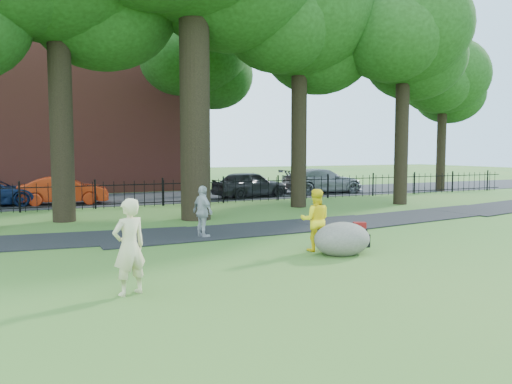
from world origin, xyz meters
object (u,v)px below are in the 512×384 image
woman (129,247)px  man (315,220)px  boulder (342,237)px  red_sedan (64,190)px

woman → man: (5.05, 1.97, -0.07)m
woman → man: bearing=-178.0°
man → boulder: man is taller
man → boulder: size_ratio=1.08×
boulder → red_sedan: bearing=110.0°
man → boulder: (0.38, -0.64, -0.37)m
boulder → man: bearing=120.7°
woman → man: 5.42m
woman → boulder: bearing=174.4°
woman → man: size_ratio=1.09×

